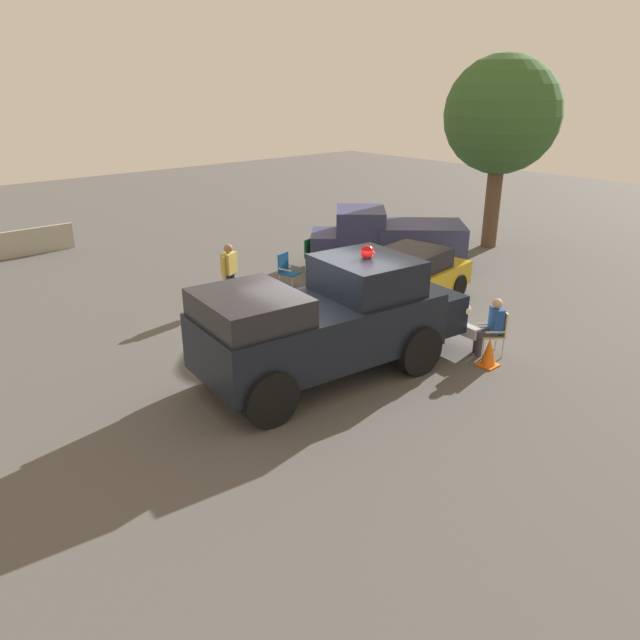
# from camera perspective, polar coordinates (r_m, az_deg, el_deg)

# --- Properties ---
(ground_plane) EXTENTS (60.00, 60.00, 0.00)m
(ground_plane) POSITION_cam_1_polar(r_m,az_deg,el_deg) (12.70, 0.27, -4.58)
(ground_plane) COLOR #514F4C
(vintage_fire_truck) EXTENTS (6.16, 2.94, 2.59)m
(vintage_fire_truck) POSITION_cam_1_polar(r_m,az_deg,el_deg) (11.97, 0.92, -0.01)
(vintage_fire_truck) COLOR black
(vintage_fire_truck) RESTS_ON ground
(classic_hot_rod) EXTENTS (4.56, 2.41, 1.46)m
(classic_hot_rod) POSITION_cam_1_polar(r_m,az_deg,el_deg) (16.13, 7.82, 3.90)
(classic_hot_rod) COLOR black
(classic_hot_rod) RESTS_ON ground
(parked_pickup) EXTENTS (4.71, 4.62, 1.90)m
(parked_pickup) POSITION_cam_1_polar(r_m,az_deg,el_deg) (19.41, 6.45, 7.76)
(parked_pickup) COLOR black
(parked_pickup) RESTS_ON ground
(lawn_chair_near_truck) EXTENTS (0.69, 0.69, 1.02)m
(lawn_chair_near_truck) POSITION_cam_1_polar(r_m,az_deg,el_deg) (13.67, 16.39, -0.82)
(lawn_chair_near_truck) COLOR #B7BABF
(lawn_chair_near_truck) RESTS_ON ground
(lawn_chair_by_car) EXTENTS (0.62, 0.61, 1.02)m
(lawn_chair_by_car) POSITION_cam_1_polar(r_m,az_deg,el_deg) (17.46, -3.18, 4.92)
(lawn_chair_by_car) COLOR #B7BABF
(lawn_chair_by_car) RESTS_ON ground
(lawn_chair_spare) EXTENTS (0.63, 0.62, 1.02)m
(lawn_chair_spare) POSITION_cam_1_polar(r_m,az_deg,el_deg) (19.03, -0.78, 6.37)
(lawn_chair_spare) COLOR #B7BABF
(lawn_chair_spare) RESTS_ON ground
(spectator_seated) EXTENTS (0.65, 0.62, 1.29)m
(spectator_seated) POSITION_cam_1_polar(r_m,az_deg,el_deg) (13.59, 15.92, -0.41)
(spectator_seated) COLOR #383842
(spectator_seated) RESTS_ON ground
(spectator_standing) EXTENTS (0.62, 0.41, 1.68)m
(spectator_standing) POSITION_cam_1_polar(r_m,az_deg,el_deg) (16.13, -8.57, 4.68)
(spectator_standing) COLOR #2D334C
(spectator_standing) RESTS_ON ground
(oak_tree_left) EXTENTS (3.92, 3.92, 6.52)m
(oak_tree_left) POSITION_cam_1_polar(r_m,az_deg,el_deg) (22.32, 16.83, 17.99)
(oak_tree_left) COLOR brown
(oak_tree_left) RESTS_ON ground
(traffic_cone) EXTENTS (0.40, 0.40, 0.64)m
(traffic_cone) POSITION_cam_1_polar(r_m,az_deg,el_deg) (13.17, 15.70, -2.96)
(traffic_cone) COLOR orange
(traffic_cone) RESTS_ON ground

